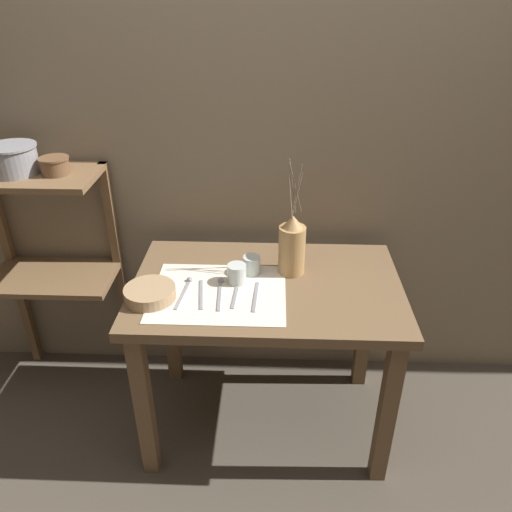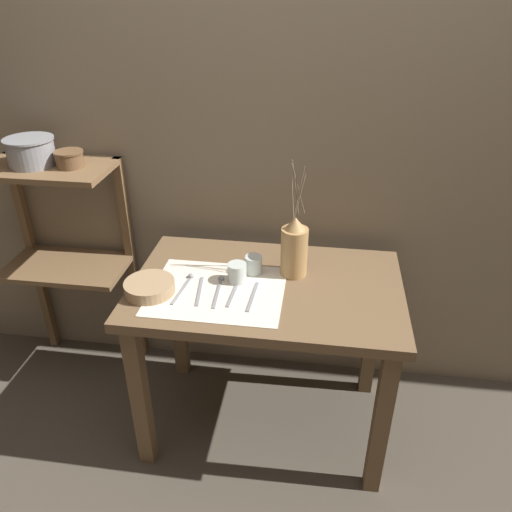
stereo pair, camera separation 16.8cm
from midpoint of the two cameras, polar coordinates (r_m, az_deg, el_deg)
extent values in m
plane|color=#473F35|center=(2.40, -1.05, -18.20)|extent=(12.00, 12.00, 0.00)
cube|color=#7A6B56|center=(2.13, -0.68, 13.93)|extent=(7.00, 0.06, 2.40)
cube|color=brown|center=(1.93, -1.24, -3.71)|extent=(1.03, 0.66, 0.04)
cube|color=brown|center=(2.03, -15.12, -16.26)|extent=(0.06, 0.06, 0.70)
cube|color=brown|center=(1.99, 12.31, -17.20)|extent=(0.06, 0.06, 0.70)
cube|color=brown|center=(2.42, -11.71, -7.19)|extent=(0.06, 0.06, 0.70)
cube|color=brown|center=(2.38, 10.39, -7.74)|extent=(0.06, 0.06, 0.70)
cube|color=brown|center=(2.24, -26.54, 8.11)|extent=(0.54, 0.31, 0.02)
cube|color=brown|center=(2.43, -24.06, -2.30)|extent=(0.54, 0.31, 0.02)
cube|color=brown|center=(2.68, -27.56, -1.51)|extent=(0.04, 0.04, 1.08)
cube|color=brown|center=(2.47, -17.22, -1.87)|extent=(0.04, 0.04, 1.08)
cube|color=beige|center=(1.87, -6.85, -4.27)|extent=(0.50, 0.40, 0.00)
cylinder|color=#A87F4C|center=(1.94, 1.65, 0.62)|extent=(0.10, 0.10, 0.20)
cone|color=#A87F4C|center=(1.88, 1.70, 3.91)|extent=(0.08, 0.08, 0.05)
cylinder|color=brown|center=(1.84, 2.13, 6.97)|extent=(0.04, 0.03, 0.17)
cylinder|color=brown|center=(1.83, 1.34, 6.69)|extent=(0.02, 0.04, 0.15)
cylinder|color=brown|center=(1.84, 1.59, 7.89)|extent=(0.03, 0.02, 0.22)
cylinder|color=brown|center=(1.84, 1.92, 7.79)|extent=(0.06, 0.04, 0.21)
cylinder|color=brown|center=(1.83, 2.03, 7.43)|extent=(0.04, 0.02, 0.20)
cylinder|color=#9E7F5B|center=(1.87, -14.56, -4.23)|extent=(0.19, 0.19, 0.05)
cylinder|color=#B7C1BC|center=(1.90, -4.73, -2.12)|extent=(0.07, 0.07, 0.08)
cylinder|color=#B7C1BC|center=(1.96, -2.96, -1.08)|extent=(0.07, 0.07, 0.07)
cube|color=gray|center=(1.88, -10.93, -4.41)|extent=(0.03, 0.19, 0.00)
sphere|color=gray|center=(1.95, -10.05, -2.78)|extent=(0.02, 0.02, 0.02)
cube|color=gray|center=(1.86, -8.87, -4.42)|extent=(0.04, 0.19, 0.00)
cube|color=gray|center=(1.85, -6.80, -4.60)|extent=(0.02, 0.19, 0.00)
sphere|color=gray|center=(1.93, -6.56, -2.92)|extent=(0.02, 0.02, 0.02)
cube|color=gray|center=(1.85, -4.94, -4.36)|extent=(0.02, 0.19, 0.00)
cube|color=gray|center=(1.83, -2.68, -4.74)|extent=(0.02, 0.19, 0.00)
cylinder|color=gray|center=(2.24, -28.05, 9.67)|extent=(0.19, 0.19, 0.11)
cylinder|color=gray|center=(2.23, -28.37, 10.94)|extent=(0.20, 0.20, 0.01)
cylinder|color=brown|center=(2.17, -24.11, 9.36)|extent=(0.11, 0.11, 0.07)
cylinder|color=brown|center=(2.16, -24.28, 10.10)|extent=(0.12, 0.12, 0.01)
camera|label=1|loc=(0.08, -92.59, -1.47)|focal=35.00mm
camera|label=2|loc=(0.08, 87.41, 1.47)|focal=35.00mm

